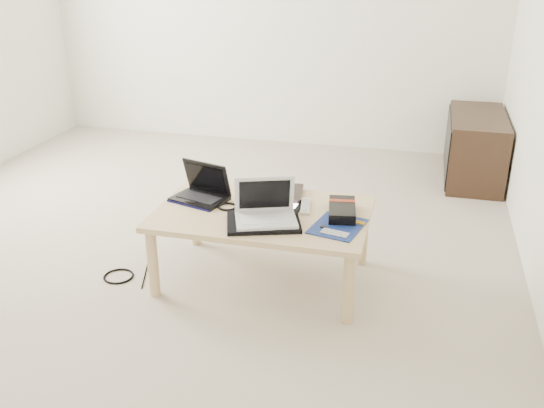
% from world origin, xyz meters
% --- Properties ---
extents(ground, '(4.00, 4.00, 0.00)m').
position_xyz_m(ground, '(0.00, 0.00, 0.00)').
color(ground, '#C3B59E').
rests_on(ground, ground).
extents(coffee_table, '(1.10, 0.70, 0.40)m').
position_xyz_m(coffee_table, '(0.61, -0.45, 0.35)').
color(coffee_table, tan).
rests_on(coffee_table, ground).
extents(media_cabinet, '(0.41, 0.90, 0.50)m').
position_xyz_m(media_cabinet, '(1.77, 1.45, 0.25)').
color(media_cabinet, '#362116').
rests_on(media_cabinet, ground).
extents(book, '(0.33, 0.28, 0.03)m').
position_xyz_m(book, '(0.62, -0.22, 0.42)').
color(book, black).
rests_on(book, coffee_table).
extents(netbook, '(0.33, 0.28, 0.20)m').
position_xyz_m(netbook, '(0.25, -0.37, 0.44)').
color(netbook, black).
rests_on(netbook, coffee_table).
extents(tablet, '(0.25, 0.20, 0.01)m').
position_xyz_m(tablet, '(0.68, -0.36, 0.41)').
color(tablet, black).
rests_on(tablet, coffee_table).
extents(remote, '(0.08, 0.20, 0.02)m').
position_xyz_m(remote, '(0.82, -0.35, 0.41)').
color(remote, '#B7B7BC').
rests_on(remote, coffee_table).
extents(neoprene_sleeve, '(0.42, 0.36, 0.02)m').
position_xyz_m(neoprene_sleeve, '(0.65, -0.59, 0.41)').
color(neoprene_sleeve, black).
rests_on(neoprene_sleeve, coffee_table).
extents(white_laptop, '(0.35, 0.30, 0.21)m').
position_xyz_m(white_laptop, '(0.66, -0.58, 0.46)').
color(white_laptop, silver).
rests_on(white_laptop, neoprene_sleeve).
extents(motherboard, '(0.28, 0.33, 0.01)m').
position_xyz_m(motherboard, '(1.02, -0.54, 0.40)').
color(motherboard, '#0D1F54').
rests_on(motherboard, coffee_table).
extents(gpu_box, '(0.17, 0.28, 0.06)m').
position_xyz_m(gpu_box, '(1.02, -0.40, 0.43)').
color(gpu_box, black).
rests_on(gpu_box, coffee_table).
extents(cable_coil, '(0.11, 0.11, 0.01)m').
position_xyz_m(cable_coil, '(0.42, -0.45, 0.41)').
color(cable_coil, black).
rests_on(cable_coil, coffee_table).
extents(floor_cable_coil, '(0.18, 0.18, 0.01)m').
position_xyz_m(floor_cable_coil, '(-0.16, -0.63, 0.01)').
color(floor_cable_coil, black).
rests_on(floor_cable_coil, ground).
extents(floor_cable_trail, '(0.11, 0.32, 0.01)m').
position_xyz_m(floor_cable_trail, '(-0.04, -0.56, 0.00)').
color(floor_cable_trail, black).
rests_on(floor_cable_trail, ground).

